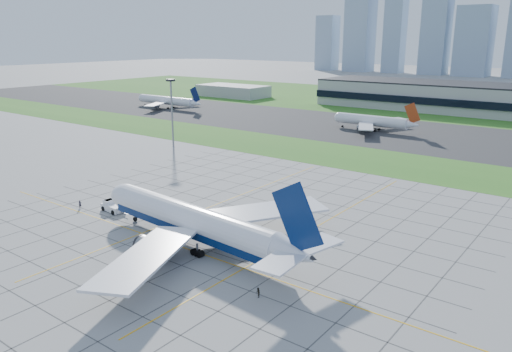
% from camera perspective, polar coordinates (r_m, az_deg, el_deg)
% --- Properties ---
extents(ground, '(1400.00, 1400.00, 0.00)m').
position_cam_1_polar(ground, '(104.72, -8.50, -7.41)').
color(ground, gray).
rests_on(ground, ground).
extents(grass_median, '(700.00, 35.00, 0.04)m').
position_cam_1_polar(grass_median, '(176.34, 12.75, 1.85)').
color(grass_median, '#2E6A1E').
rests_on(grass_median, ground).
extents(asphalt_taxiway, '(700.00, 75.00, 0.04)m').
position_cam_1_polar(asphalt_taxiway, '(226.65, 18.59, 4.41)').
color(asphalt_taxiway, '#383838').
rests_on(asphalt_taxiway, ground).
extents(grass_far, '(700.00, 145.00, 0.04)m').
position_cam_1_polar(grass_far, '(331.78, 24.84, 7.08)').
color(grass_far, '#2E6A1E').
rests_on(grass_far, ground).
extents(apron_markings, '(120.00, 130.00, 0.03)m').
position_cam_1_polar(apron_markings, '(111.85, -4.29, -5.75)').
color(apron_markings, '#474744').
rests_on(apron_markings, ground).
extents(service_block, '(50.00, 25.00, 8.00)m').
position_cam_1_polar(service_block, '(361.58, -2.65, 9.70)').
color(service_block, '#B7B7B2').
rests_on(service_block, ground).
extents(light_mast, '(2.50, 2.50, 25.60)m').
position_cam_1_polar(light_mast, '(193.63, -9.62, 8.08)').
color(light_mast, gray).
rests_on(light_mast, ground).
extents(airliner, '(58.41, 58.99, 18.38)m').
position_cam_1_polar(airliner, '(100.87, -7.16, -5.19)').
color(airliner, white).
rests_on(airliner, ground).
extents(pushback_tug, '(9.42, 3.71, 2.59)m').
position_cam_1_polar(pushback_tug, '(125.60, -16.09, -3.37)').
color(pushback_tug, white).
rests_on(pushback_tug, ground).
extents(crew_near, '(0.60, 0.79, 1.97)m').
position_cam_1_polar(crew_near, '(130.30, -19.46, -3.06)').
color(crew_near, black).
rests_on(crew_near, ground).
extents(crew_far, '(0.99, 1.03, 1.67)m').
position_cam_1_polar(crew_far, '(82.59, 0.23, -13.17)').
color(crew_far, black).
rests_on(crew_far, ground).
extents(distant_jet_0, '(48.88, 42.66, 14.08)m').
position_cam_1_polar(distant_jet_0, '(304.63, -10.14, 8.48)').
color(distant_jet_0, white).
rests_on(distant_jet_0, ground).
extents(distant_jet_1, '(38.27, 42.66, 14.08)m').
position_cam_1_polar(distant_jet_1, '(231.61, 13.23, 6.16)').
color(distant_jet_1, white).
rests_on(distant_jet_1, ground).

